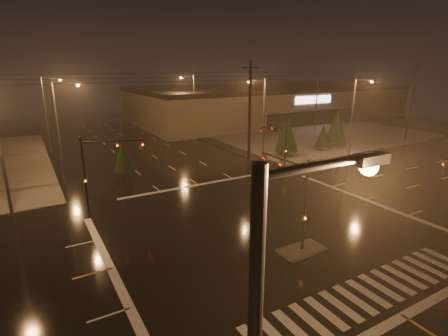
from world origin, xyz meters
The scene contains 23 objects.
ground centered at (0.00, 0.00, 0.00)m, with size 140.00×140.00×0.00m, color black.
sidewalk_ne centered at (30.00, 30.00, 0.06)m, with size 36.00×36.00×0.12m, color #4D4A45.
median_island centered at (0.00, -4.00, 0.07)m, with size 3.00×1.60×0.15m, color #4D4A45.
crosswalk centered at (0.00, -9.00, 0.01)m, with size 15.00×2.60×0.01m, color beige.
stop_bar_near centered at (0.00, -11.00, 0.01)m, with size 16.00×0.50×0.01m, color beige.
stop_bar_far centered at (0.00, 11.00, 0.01)m, with size 16.00×0.50×0.01m, color beige.
parking_lot centered at (35.00, 28.00, 0.04)m, with size 50.00×24.00×0.08m, color black.
retail_building centered at (35.00, 45.99, 3.84)m, with size 60.20×28.30×7.20m.
signal_mast_median centered at (0.00, -3.07, 3.75)m, with size 0.25×4.59×6.00m.
signal_mast_ne centered at (9.50, 10.14, 3.79)m, with size 4.84×1.86×6.00m.
signal_mast_nw centered at (-9.50, 10.14, 3.79)m, with size 4.84×1.86×6.00m.
streetlight_1 centered at (-11.18, 18.00, 5.80)m, with size 2.77×0.32×10.00m.
streetlight_2 centered at (-11.18, 34.00, 5.80)m, with size 2.77×0.32×10.00m.
streetlight_3 centered at (11.18, 16.00, 5.80)m, with size 2.77×0.32×10.00m.
streetlight_4 centered at (11.18, 36.00, 5.80)m, with size 2.77×0.32×10.00m.
streetlight_6 centered at (22.00, 11.18, 5.80)m, with size 0.32×2.77×10.00m.
utility_pole_1 centered at (8.00, 14.00, 6.13)m, with size 2.20×0.32×12.00m.
utility_pole_2 centered at (38.00, 14.00, 6.13)m, with size 2.20×0.32×12.00m.
conifer_0 centered at (15.08, 15.77, 3.09)m, with size 3.06×3.06×5.49m.
conifer_1 centered at (21.39, 15.63, 2.20)m, with size 1.92×1.92×3.71m.
conifer_2 centered at (25.30, 16.84, 3.07)m, with size 3.04×3.04×5.45m.
conifer_3 centered at (-5.70, 17.29, 2.28)m, with size 2.03×2.03×3.87m.
car_parked centered at (25.28, 31.93, 0.82)m, with size 1.94×4.83×1.64m, color black.
Camera 1 is at (-14.22, -18.73, 11.26)m, focal length 28.00 mm.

